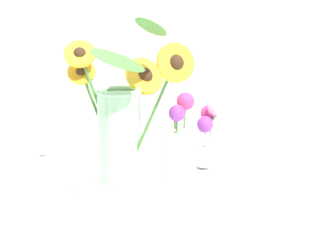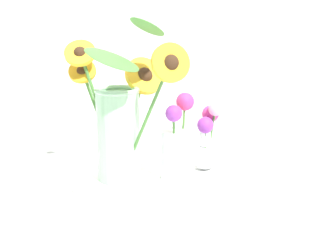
# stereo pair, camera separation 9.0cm
# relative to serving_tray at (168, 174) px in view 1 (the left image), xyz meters

# --- Properties ---
(ground_plane) EXTENTS (6.00, 6.00, 0.00)m
(ground_plane) POSITION_rel_serving_tray_xyz_m (0.01, -0.10, -0.01)
(ground_plane) COLOR white
(serving_tray) EXTENTS (0.46, 0.46, 0.02)m
(serving_tray) POSITION_rel_serving_tray_xyz_m (0.00, 0.00, 0.00)
(serving_tray) COLOR white
(serving_tray) RESTS_ON ground_plane
(mason_jar_sunflowers) EXTENTS (0.25, 0.21, 0.36)m
(mason_jar_sunflowers) POSITION_rel_serving_tray_xyz_m (-0.11, -0.02, 0.15)
(mason_jar_sunflowers) COLOR #99CC9E
(mason_jar_sunflowers) RESTS_ON serving_tray
(vase_small_center) EXTENTS (0.09, 0.10, 0.19)m
(vase_small_center) POSITION_rel_serving_tray_xyz_m (0.00, -0.05, 0.08)
(vase_small_center) COLOR white
(vase_small_center) RESTS_ON serving_tray
(vase_bulb_right) EXTENTS (0.07, 0.07, 0.16)m
(vase_bulb_right) POSITION_rel_serving_tray_xyz_m (0.09, -0.01, 0.08)
(vase_bulb_right) COLOR white
(vase_bulb_right) RESTS_ON serving_tray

